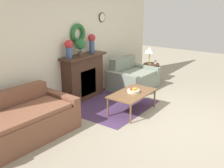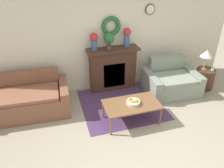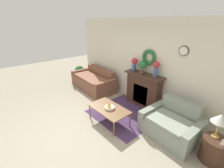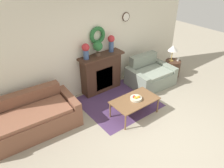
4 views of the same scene
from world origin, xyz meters
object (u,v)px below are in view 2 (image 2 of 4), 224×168
object	(u,v)px
table_lamp	(207,54)
vase_on_mantel_right	(127,36)
fruit_bowl	(133,102)
loveseat_right	(171,81)
vase_on_mantel_left	(94,40)
fireplace	(113,69)
mug	(213,69)
couch_left	(22,100)
potted_plant_on_mantel	(109,39)
side_table_by_loveseat	(204,79)
coffee_table	(132,105)

from	to	relation	value
table_lamp	vase_on_mantel_right	xyz separation A→B (m)	(-1.86, 0.64, 0.43)
fruit_bowl	table_lamp	xyz separation A→B (m)	(2.22, 0.80, 0.45)
loveseat_right	vase_on_mantel_left	bearing A→B (deg)	164.33
loveseat_right	fireplace	bearing A→B (deg)	158.98
loveseat_right	mug	world-z (taller)	loveseat_right
fireplace	couch_left	bearing A→B (deg)	-168.86
potted_plant_on_mantel	loveseat_right	bearing A→B (deg)	-22.11
table_lamp	potted_plant_on_mantel	world-z (taller)	potted_plant_on_mantel
table_lamp	vase_on_mantel_left	bearing A→B (deg)	166.45
side_table_by_loveseat	vase_on_mantel_left	size ratio (longest dim) A/B	1.27
fruit_bowl	table_lamp	size ratio (longest dim) A/B	0.54
couch_left	fruit_bowl	bearing A→B (deg)	-21.74
couch_left	coffee_table	distance (m)	2.38
table_lamp	mug	xyz separation A→B (m)	(0.17, -0.13, -0.36)
loveseat_right	coffee_table	bearing A→B (deg)	-145.93
coffee_table	mug	xyz separation A→B (m)	(2.42, 0.66, 0.17)
coffee_table	vase_on_mantel_left	xyz separation A→B (m)	(-0.41, 1.43, 0.93)
couch_left	fruit_bowl	size ratio (longest dim) A/B	7.43
fireplace	table_lamp	size ratio (longest dim) A/B	2.51
vase_on_mantel_right	fireplace	bearing A→B (deg)	-179.11
vase_on_mantel_left	mug	bearing A→B (deg)	-15.27
couch_left	loveseat_right	bearing A→B (deg)	0.17
mug	vase_on_mantel_left	size ratio (longest dim) A/B	0.24
table_lamp	potted_plant_on_mantel	size ratio (longest dim) A/B	1.28
side_table_by_loveseat	mug	world-z (taller)	mug
table_lamp	fruit_bowl	bearing A→B (deg)	-160.27
vase_on_mantel_left	loveseat_right	bearing A→B (deg)	-18.64
couch_left	mug	distance (m)	4.60
table_lamp	mug	bearing A→B (deg)	-38.16
loveseat_right	mug	size ratio (longest dim) A/B	13.23
vase_on_mantel_left	vase_on_mantel_right	xyz separation A→B (m)	(0.80, 0.00, 0.03)
coffee_table	vase_on_mantel_left	size ratio (longest dim) A/B	2.72
mug	vase_on_mantel_right	distance (m)	2.31
fireplace	mug	bearing A→B (deg)	-17.83
vase_on_mantel_left	vase_on_mantel_right	distance (m)	0.80
coffee_table	mug	size ratio (longest dim) A/B	11.34
table_lamp	coffee_table	bearing A→B (deg)	-160.68
side_table_by_loveseat	vase_on_mantel_right	size ratio (longest dim) A/B	1.14
loveseat_right	fruit_bowl	distance (m)	1.59
couch_left	side_table_by_loveseat	world-z (taller)	couch_left
fruit_bowl	side_table_by_loveseat	size ratio (longest dim) A/B	0.53
potted_plant_on_mantel	table_lamp	bearing A→B (deg)	-15.06
couch_left	vase_on_mantel_right	size ratio (longest dim) A/B	4.46
couch_left	mug	bearing A→B (deg)	-1.34
table_lamp	vase_on_mantel_left	size ratio (longest dim) A/B	1.24
couch_left	fruit_bowl	world-z (taller)	couch_left
coffee_table	fruit_bowl	bearing A→B (deg)	-15.30
couch_left	vase_on_mantel_left	size ratio (longest dim) A/B	4.98
mug	vase_on_mantel_right	world-z (taller)	vase_on_mantel_right
loveseat_right	coffee_table	xyz separation A→B (m)	(-1.37, -0.83, 0.11)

